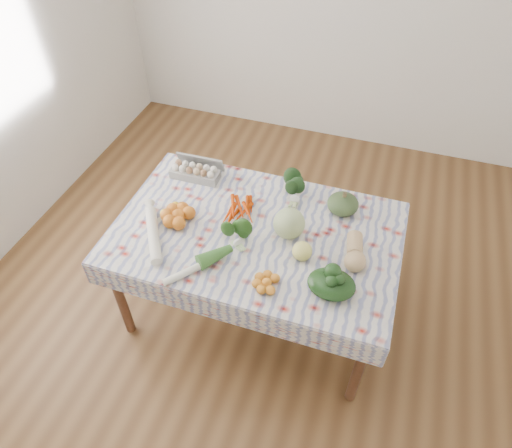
{
  "coord_description": "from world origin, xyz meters",
  "views": [
    {
      "loc": [
        0.58,
        -1.75,
        2.68
      ],
      "look_at": [
        0.0,
        0.0,
        0.82
      ],
      "focal_mm": 32.0,
      "sensor_mm": 36.0,
      "label": 1
    }
  ],
  "objects_px": {
    "cabbage": "(289,223)",
    "butternut_squash": "(355,251)",
    "dining_table": "(256,241)",
    "grapefruit": "(302,251)",
    "kabocha_squash": "(343,204)",
    "egg_carton": "(195,173)"
  },
  "relations": [
    {
      "from": "dining_table",
      "to": "cabbage",
      "type": "distance_m",
      "value": 0.26
    },
    {
      "from": "dining_table",
      "to": "egg_carton",
      "type": "relative_size",
      "value": 4.98
    },
    {
      "from": "egg_carton",
      "to": "cabbage",
      "type": "height_order",
      "value": "cabbage"
    },
    {
      "from": "cabbage",
      "to": "grapefruit",
      "type": "bearing_deg",
      "value": -51.6
    },
    {
      "from": "butternut_squash",
      "to": "grapefruit",
      "type": "bearing_deg",
      "value": -171.84
    },
    {
      "from": "egg_carton",
      "to": "grapefruit",
      "type": "bearing_deg",
      "value": -29.56
    },
    {
      "from": "kabocha_squash",
      "to": "butternut_squash",
      "type": "relative_size",
      "value": 0.74
    },
    {
      "from": "dining_table",
      "to": "grapefruit",
      "type": "relative_size",
      "value": 14.54
    },
    {
      "from": "cabbage",
      "to": "dining_table",
      "type": "bearing_deg",
      "value": -170.31
    },
    {
      "from": "butternut_squash",
      "to": "cabbage",
      "type": "bearing_deg",
      "value": 161.8
    },
    {
      "from": "kabocha_squash",
      "to": "cabbage",
      "type": "distance_m",
      "value": 0.39
    },
    {
      "from": "grapefruit",
      "to": "butternut_squash",
      "type": "bearing_deg",
      "value": 17.76
    },
    {
      "from": "cabbage",
      "to": "grapefruit",
      "type": "distance_m",
      "value": 0.19
    },
    {
      "from": "kabocha_squash",
      "to": "cabbage",
      "type": "height_order",
      "value": "cabbage"
    },
    {
      "from": "egg_carton",
      "to": "grapefruit",
      "type": "xyz_separation_m",
      "value": [
        0.84,
        -0.45,
        0.01
      ]
    },
    {
      "from": "egg_carton",
      "to": "kabocha_squash",
      "type": "distance_m",
      "value": 0.98
    },
    {
      "from": "cabbage",
      "to": "butternut_squash",
      "type": "relative_size",
      "value": 0.72
    },
    {
      "from": "kabocha_squash",
      "to": "cabbage",
      "type": "bearing_deg",
      "value": -131.48
    },
    {
      "from": "dining_table",
      "to": "butternut_squash",
      "type": "relative_size",
      "value": 6.29
    },
    {
      "from": "butternut_squash",
      "to": "egg_carton",
      "type": "bearing_deg",
      "value": 152.2
    },
    {
      "from": "egg_carton",
      "to": "kabocha_squash",
      "type": "height_order",
      "value": "kabocha_squash"
    },
    {
      "from": "egg_carton",
      "to": "cabbage",
      "type": "xyz_separation_m",
      "value": [
        0.72,
        -0.31,
        0.05
      ]
    }
  ]
}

